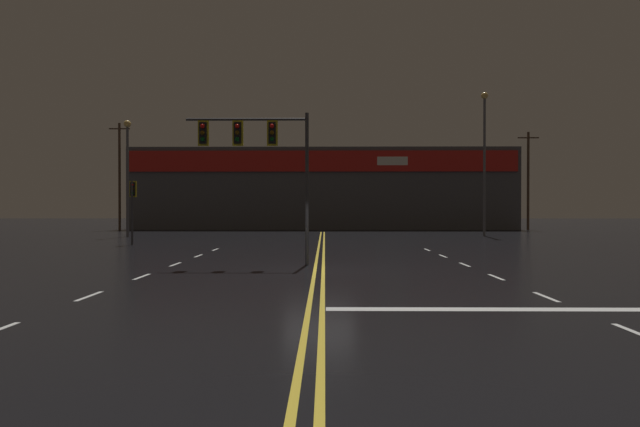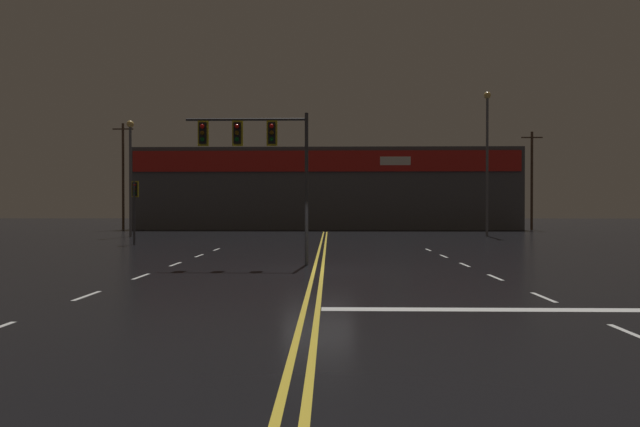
# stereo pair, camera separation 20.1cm
# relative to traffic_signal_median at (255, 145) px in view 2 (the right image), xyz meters

# --- Properties ---
(ground_plane) EXTENTS (200.00, 200.00, 0.00)m
(ground_plane) POSITION_rel_traffic_signal_median_xyz_m (2.52, -1.68, -4.69)
(ground_plane) COLOR black
(road_markings) EXTENTS (16.95, 60.00, 0.01)m
(road_markings) POSITION_rel_traffic_signal_median_xyz_m (3.72, -3.15, -4.68)
(road_markings) COLOR gold
(road_markings) RESTS_ON ground
(traffic_signal_median) EXTENTS (4.81, 0.36, 5.95)m
(traffic_signal_median) POSITION_rel_traffic_signal_median_xyz_m (0.00, 0.00, 0.00)
(traffic_signal_median) COLOR #38383D
(traffic_signal_median) RESTS_ON ground
(traffic_signal_corner_northwest) EXTENTS (0.42, 0.36, 3.92)m
(traffic_signal_corner_northwest) POSITION_rel_traffic_signal_median_xyz_m (-9.09, 10.98, -1.81)
(traffic_signal_corner_northwest) COLOR #38383D
(traffic_signal_corner_northwest) RESTS_ON ground
(streetlight_near_left) EXTENTS (0.56, 0.56, 11.67)m
(streetlight_near_left) POSITION_rel_traffic_signal_median_xyz_m (15.68, 21.07, 2.55)
(streetlight_near_left) COLOR #59595E
(streetlight_near_left) RESTS_ON ground
(streetlight_median_approach) EXTENTS (0.56, 0.56, 9.21)m
(streetlight_median_approach) POSITION_rel_traffic_signal_median_xyz_m (-12.88, 19.73, 1.21)
(streetlight_median_approach) COLOR #59595E
(streetlight_median_approach) RESTS_ON ground
(building_backdrop) EXTENTS (41.69, 10.23, 8.78)m
(building_backdrop) POSITION_rel_traffic_signal_median_xyz_m (2.52, 38.00, -0.28)
(building_backdrop) COLOR #4C4C51
(building_backdrop) RESTS_ON ground
(utility_pole_row) EXTENTS (45.36, 0.26, 11.31)m
(utility_pole_row) POSITION_rel_traffic_signal_median_xyz_m (1.56, 33.12, 0.92)
(utility_pole_row) COLOR #4C3828
(utility_pole_row) RESTS_ON ground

